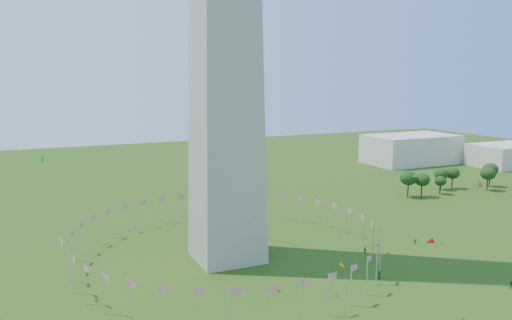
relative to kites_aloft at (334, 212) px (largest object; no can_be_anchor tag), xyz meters
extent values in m
cylinder|color=silver|center=(24.64, 27.77, -13.47)|extent=(0.24, 0.24, 9.00)
cylinder|color=silver|center=(24.03, 34.72, -13.47)|extent=(0.24, 0.24, 9.00)
cylinder|color=silver|center=(22.23, 41.45, -13.47)|extent=(0.24, 0.24, 9.00)
cylinder|color=silver|center=(19.28, 47.77, -13.47)|extent=(0.24, 0.24, 9.00)
cylinder|color=silver|center=(15.28, 53.49, -13.47)|extent=(0.24, 0.24, 9.00)
cylinder|color=silver|center=(10.35, 58.42, -13.47)|extent=(0.24, 0.24, 9.00)
cylinder|color=silver|center=(4.64, 62.41, -13.47)|extent=(0.24, 0.24, 9.00)
cylinder|color=silver|center=(-1.68, 65.36, -13.47)|extent=(0.24, 0.24, 9.00)
cylinder|color=silver|center=(-8.42, 67.17, -13.47)|extent=(0.24, 0.24, 9.00)
cylinder|color=silver|center=(-15.36, 67.77, -13.47)|extent=(0.24, 0.24, 9.00)
cylinder|color=silver|center=(-22.31, 67.17, -13.47)|extent=(0.24, 0.24, 9.00)
cylinder|color=silver|center=(-29.04, 65.36, -13.47)|extent=(0.24, 0.24, 9.00)
cylinder|color=silver|center=(-35.36, 62.41, -13.47)|extent=(0.24, 0.24, 9.00)
cylinder|color=silver|center=(-41.07, 58.42, -13.47)|extent=(0.24, 0.24, 9.00)
cylinder|color=silver|center=(-46.00, 53.49, -13.47)|extent=(0.24, 0.24, 9.00)
cylinder|color=silver|center=(-50.00, 47.77, -13.47)|extent=(0.24, 0.24, 9.00)
cylinder|color=silver|center=(-52.95, 41.45, -13.47)|extent=(0.24, 0.24, 9.00)
cylinder|color=silver|center=(-54.75, 34.72, -13.47)|extent=(0.24, 0.24, 9.00)
cylinder|color=silver|center=(-55.36, 27.77, -13.47)|extent=(0.24, 0.24, 9.00)
cylinder|color=silver|center=(-54.75, 20.83, -13.47)|extent=(0.24, 0.24, 9.00)
cylinder|color=silver|center=(-52.95, 14.09, -13.47)|extent=(0.24, 0.24, 9.00)
cylinder|color=silver|center=(-50.00, 7.77, -13.47)|extent=(0.24, 0.24, 9.00)
cylinder|color=silver|center=(-46.00, 2.06, -13.47)|extent=(0.24, 0.24, 9.00)
cylinder|color=silver|center=(-41.07, -2.87, -13.47)|extent=(0.24, 0.24, 9.00)
cylinder|color=silver|center=(-35.36, -6.87, -13.47)|extent=(0.24, 0.24, 9.00)
cylinder|color=silver|center=(-29.04, -9.81, -13.47)|extent=(0.24, 0.24, 9.00)
cylinder|color=silver|center=(-22.31, -11.62, -13.47)|extent=(0.24, 0.24, 9.00)
cylinder|color=silver|center=(-15.36, -12.23, -13.47)|extent=(0.24, 0.24, 9.00)
cylinder|color=silver|center=(-8.42, -11.62, -13.47)|extent=(0.24, 0.24, 9.00)
cylinder|color=silver|center=(-1.68, -9.81, -13.47)|extent=(0.24, 0.24, 9.00)
cylinder|color=silver|center=(4.64, -6.87, -13.47)|extent=(0.24, 0.24, 9.00)
cylinder|color=silver|center=(10.35, -2.87, -13.47)|extent=(0.24, 0.24, 9.00)
cylinder|color=silver|center=(15.28, 2.06, -13.47)|extent=(0.24, 0.24, 9.00)
cylinder|color=silver|center=(19.28, 7.77, -13.47)|extent=(0.24, 0.24, 9.00)
cylinder|color=silver|center=(22.23, 14.09, -13.47)|extent=(0.24, 0.24, 9.00)
cylinder|color=silver|center=(24.03, 20.83, -13.47)|extent=(0.24, 0.24, 9.00)
cube|color=beige|center=(134.64, 127.77, -9.97)|extent=(50.00, 30.00, 16.00)
cube|color=beige|center=(174.64, 97.77, -11.97)|extent=(35.00, 25.00, 12.00)
imported|color=gray|center=(-2.20, -5.29, -17.24)|extent=(0.63, 0.61, 1.46)
imported|color=#292929|center=(13.32, -0.30, -17.02)|extent=(1.07, 0.88, 1.90)
imported|color=black|center=(38.78, 15.77, -17.16)|extent=(1.11, 0.71, 1.62)
imported|color=#2E1849|center=(20.95, 15.77, -17.13)|extent=(0.95, 1.67, 1.69)
imported|color=#183C24|center=(37.19, -17.64, -17.04)|extent=(1.07, 1.14, 1.86)
plane|color=red|center=(24.07, -5.47, -8.53)|extent=(2.08, 2.04, 2.50)
plane|color=green|center=(-59.64, 4.80, 15.40)|extent=(0.54, 1.61, 1.65)
plane|color=#CC2699|center=(-14.63, 11.93, -2.43)|extent=(1.00, 0.62, 1.05)
plane|color=yellow|center=(-18.07, 7.63, 6.47)|extent=(1.48, 1.63, 1.79)
plane|color=#CC2699|center=(33.31, 21.55, 9.45)|extent=(0.89, 1.00, 1.33)
plane|color=orange|center=(2.56, 0.06, -12.97)|extent=(1.00, 1.54, 1.54)
plane|color=blue|center=(-16.29, 5.66, -9.22)|extent=(1.66, 1.27, 1.76)
plane|color=white|center=(-56.82, 19.11, -4.97)|extent=(1.37, 1.31, 1.77)
plane|color=green|center=(30.35, 8.12, 4.53)|extent=(1.14, 0.56, 1.17)
plane|color=#CC2699|center=(32.47, -11.04, 5.66)|extent=(2.14, 0.96, 1.93)
ellipsoid|color=#234416|center=(76.21, 62.30, -12.64)|extent=(6.83, 6.83, 10.66)
ellipsoid|color=#234416|center=(81.69, 60.52, -13.17)|extent=(6.15, 6.15, 9.61)
ellipsoid|color=#234416|center=(92.28, 61.24, -14.22)|extent=(4.80, 4.80, 7.50)
ellipsoid|color=#234416|center=(98.78, 67.58, -13.38)|extent=(5.87, 5.87, 9.18)
ellipsoid|color=#234416|center=(104.94, 67.19, -13.35)|extent=(5.92, 5.92, 9.24)
ellipsoid|color=#234416|center=(115.85, 58.12, -13.02)|extent=(6.34, 6.34, 9.90)
ellipsoid|color=#234416|center=(123.37, 63.50, -12.77)|extent=(6.66, 6.66, 10.41)
camera|label=1|loc=(-60.73, -92.47, 29.98)|focal=35.00mm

